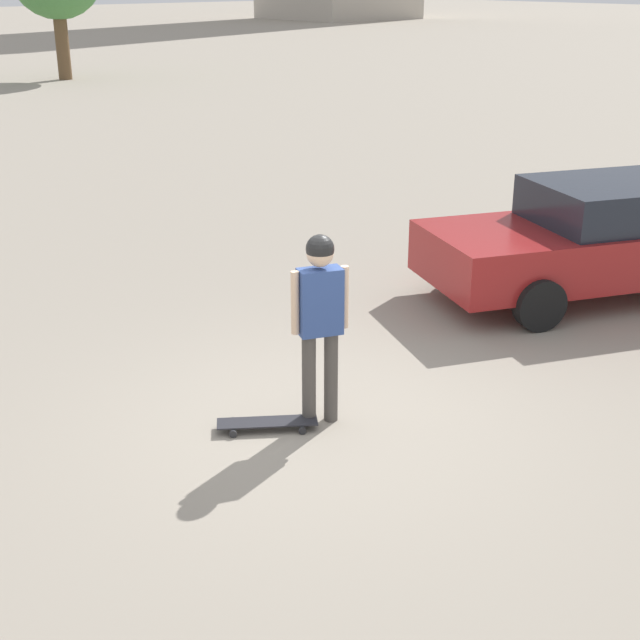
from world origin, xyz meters
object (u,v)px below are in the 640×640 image
object	(u,v)px
car_parked_near	(610,237)
skateboard	(267,423)
person	(320,309)
traffic_cone	(499,279)

from	to	relation	value
car_parked_near	skateboard	bearing A→B (deg)	23.97
person	traffic_cone	world-z (taller)	person
skateboard	car_parked_near	distance (m)	5.67
car_parked_near	person	bearing A→B (deg)	26.25
skateboard	traffic_cone	distance (m)	4.55
traffic_cone	person	bearing A→B (deg)	15.92
car_parked_near	traffic_cone	world-z (taller)	car_parked_near
skateboard	person	bearing A→B (deg)	-167.45
person	traffic_cone	xyz separation A→B (m)	(-3.98, -1.14, -0.88)
traffic_cone	car_parked_near	bearing A→B (deg)	145.90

